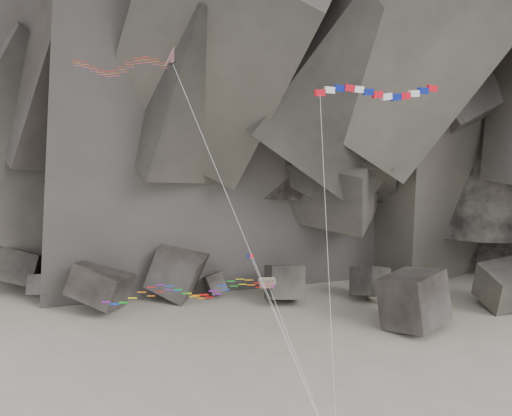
# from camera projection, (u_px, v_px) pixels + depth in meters

# --- Properties ---
(headland) EXTENTS (110.00, 70.00, 84.00)m
(headland) POSITION_uv_depth(u_px,v_px,m) (296.00, 11.00, 113.11)
(headland) COLOR #4D483F
(headland) RESTS_ON ground
(boulder_field) EXTENTS (78.23, 19.72, 8.98)m
(boulder_field) POSITION_uv_depth(u_px,v_px,m) (231.00, 287.00, 87.12)
(boulder_field) COLOR #47423F
(boulder_field) RESTS_ON ground
(delta_kite) EXTENTS (22.50, 7.67, 31.40)m
(delta_kite) POSITION_uv_depth(u_px,v_px,m) (116.00, 65.00, 51.37)
(delta_kite) COLOR red
(delta_kite) RESTS_ON ground
(banner_kite) EXTENTS (10.14, 10.77, 28.44)m
(banner_kite) POSITION_uv_depth(u_px,v_px,m) (377.00, 94.00, 51.59)
(banner_kite) COLOR red
(banner_kite) RESTS_ON ground
(parafoil_kite) EXTENTS (20.11, 6.92, 12.73)m
(parafoil_kite) POSITION_uv_depth(u_px,v_px,m) (180.00, 291.00, 53.42)
(parafoil_kite) COLOR yellow
(parafoil_kite) RESTS_ON ground
(pennant_kite) EXTENTS (7.48, 5.31, 15.03)m
(pennant_kite) POSITION_uv_depth(u_px,v_px,m) (268.00, 298.00, 51.04)
(pennant_kite) COLOR red
(pennant_kite) RESTS_ON ground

